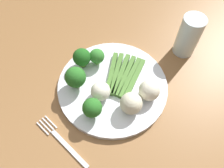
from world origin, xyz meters
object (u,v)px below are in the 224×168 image
at_px(asparagus_bundle, 123,75).
at_px(water_glass, 189,36).
at_px(dining_table, 105,97).
at_px(cauliflower_right, 149,90).
at_px(broccoli_back_right, 92,108).
at_px(broccoli_left, 75,77).
at_px(cauliflower_edge, 131,103).
at_px(plate, 112,86).
at_px(fork, 62,141).
at_px(broccoli_near_center, 82,57).
at_px(cauliflower_outer_edge, 101,91).
at_px(broccoli_front, 97,56).

xyz_separation_m(asparagus_bundle, water_glass, (0.20, -0.05, 0.04)).
bearing_deg(dining_table, cauliflower_right, -71.46).
relative_size(broccoli_back_right, broccoli_left, 0.88).
xyz_separation_m(broccoli_back_right, cauliflower_edge, (0.07, -0.05, -0.01)).
xyz_separation_m(dining_table, cauliflower_edge, (-0.02, -0.11, 0.14)).
relative_size(plate, cauliflower_right, 5.50).
height_order(cauliflower_edge, fork, cauliflower_edge).
relative_size(broccoli_left, broccoli_near_center, 1.10).
bearing_deg(broccoli_near_center, cauliflower_outer_edge, -106.58).
xyz_separation_m(broccoli_left, broccoli_near_center, (0.05, 0.04, -0.00)).
height_order(dining_table, broccoli_near_center, broccoli_near_center).
xyz_separation_m(broccoli_left, cauliflower_outer_edge, (0.02, -0.07, -0.01)).
height_order(dining_table, asparagus_bundle, asparagus_bundle).
distance_m(broccoli_near_center, fork, 0.21).
bearing_deg(dining_table, water_glass, -20.82).
distance_m(broccoli_near_center, cauliflower_right, 0.19).
bearing_deg(cauliflower_edge, asparagus_bundle, 54.91).
bearing_deg(broccoli_back_right, broccoli_near_center, 58.47).
relative_size(broccoli_front, cauliflower_outer_edge, 1.02).
distance_m(broccoli_back_right, water_glass, 0.33).
relative_size(broccoli_back_right, cauliflower_right, 1.09).
bearing_deg(broccoli_near_center, dining_table, -78.53).
height_order(fork, water_glass, water_glass).
xyz_separation_m(cauliflower_outer_edge, water_glass, (0.28, -0.05, 0.02)).
bearing_deg(broccoli_near_center, cauliflower_edge, -91.09).
height_order(plate, broccoli_left, broccoli_left).
distance_m(asparagus_bundle, water_glass, 0.21).
bearing_deg(fork, broccoli_near_center, -56.91).
relative_size(plate, broccoli_front, 5.80).
bearing_deg(broccoli_near_center, asparagus_bundle, -63.99).
height_order(asparagus_bundle, water_glass, water_glass).
height_order(broccoli_front, fork, broccoli_front).
bearing_deg(plate, dining_table, 86.40).
height_order(asparagus_bundle, cauliflower_right, cauliflower_right).
distance_m(plate, cauliflower_outer_edge, 0.05).
bearing_deg(water_glass, cauliflower_edge, -174.71).
bearing_deg(broccoli_left, plate, -44.30).
distance_m(broccoli_back_right, broccoli_near_center, 0.15).
distance_m(asparagus_bundle, broccoli_near_center, 0.12).
bearing_deg(broccoli_left, broccoli_near_center, 35.92).
distance_m(broccoli_left, broccoli_near_center, 0.07).
distance_m(asparagus_bundle, broccoli_left, 0.13).
bearing_deg(dining_table, cauliflower_outer_edge, -139.25).
xyz_separation_m(plate, broccoli_front, (0.02, 0.08, 0.04)).
height_order(broccoli_left, broccoli_near_center, broccoli_left).
distance_m(dining_table, cauliflower_edge, 0.18).
bearing_deg(fork, broccoli_back_right, -95.16).
bearing_deg(cauliflower_right, broccoli_left, 125.80).
bearing_deg(broccoli_left, broccoli_back_right, -105.64).
bearing_deg(cauliflower_edge, broccoli_near_center, 88.91).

